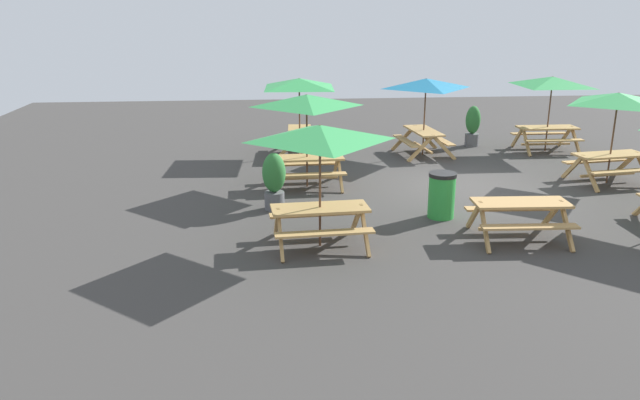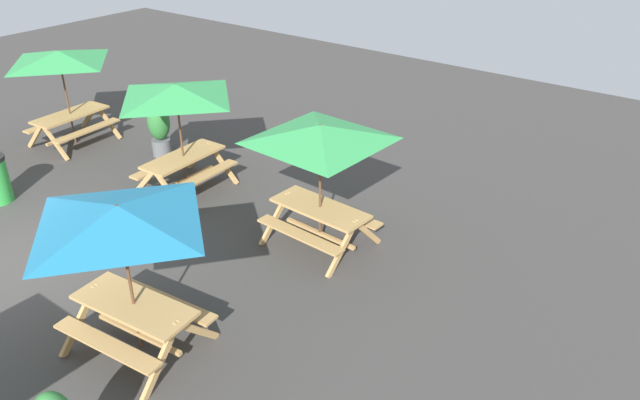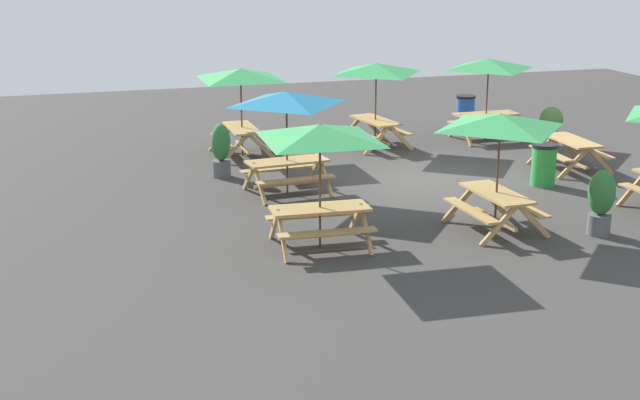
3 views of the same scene
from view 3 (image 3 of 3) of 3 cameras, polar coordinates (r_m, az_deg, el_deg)
The scene contains 13 objects.
ground_plane at distance 21.22m, azimuth 6.78°, elevation 1.26°, with size 31.47×31.47×0.00m, color #3D3A38.
picnic_table_1 at distance 15.92m, azimuth 0.00°, elevation 3.77°, with size 2.82×2.82×2.34m.
picnic_table_2 at distance 23.29m, azimuth -5.10°, elevation 7.63°, with size 2.83×2.83×2.34m.
picnic_table_3 at distance 17.27m, azimuth 11.45°, elevation 4.42°, with size 2.07×2.07×2.34m.
picnic_table_4 at distance 19.54m, azimuth -2.16°, elevation 6.06°, with size 2.19×2.19×2.34m.
picnic_table_5 at distance 22.81m, azimuth 15.78°, elevation 3.26°, with size 1.86×1.61×0.81m.
picnic_table_6 at distance 25.59m, azimuth 10.73°, elevation 8.17°, with size 2.03×2.03×2.34m.
picnic_table_7 at distance 24.29m, azimuth 3.61°, elevation 8.01°, with size 2.26×2.26×2.34m.
trash_bin_green at distance 21.15m, azimuth 14.12°, elevation 2.21°, with size 0.59×0.59×0.98m.
trash_bin_blue at distance 27.52m, azimuth 9.28°, elevation 5.62°, with size 0.59×0.59×0.98m.
potted_plant_0 at distance 25.41m, azimuth 14.57°, elevation 4.76°, with size 0.64×0.64×1.09m.
potted_plant_1 at distance 17.78m, azimuth 17.55°, elevation -0.02°, with size 0.52×0.52×1.28m.
potted_plant_2 at distance 21.37m, azimuth -6.36°, elevation 3.21°, with size 0.47×0.47×1.29m.
Camera 3 is at (-18.71, 8.43, 5.38)m, focal length 50.00 mm.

